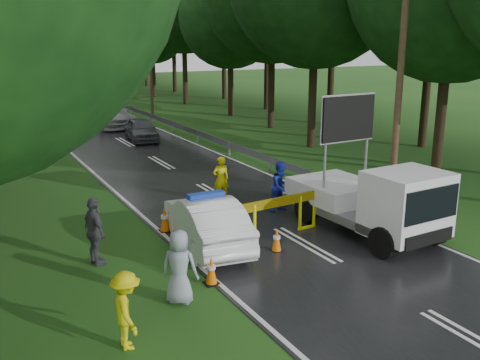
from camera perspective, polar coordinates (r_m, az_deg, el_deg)
ground at (r=15.72m, az=7.02°, el=-6.88°), size 160.00×160.00×0.00m
road at (r=43.10m, az=-16.78°, el=6.52°), size 7.00×140.00×0.02m
guardrail at (r=43.60m, az=-11.95°, el=7.63°), size 0.12×60.06×0.70m
utility_pole_near at (r=19.53m, az=16.83°, el=12.10°), size 1.40×0.24×10.00m
utility_pole_mid at (r=42.16m, az=-9.61°, el=13.67°), size 1.40×0.24×10.00m
utility_pole_far at (r=67.27m, az=-17.08°, el=13.61°), size 1.40×0.24×10.00m
police_sedan at (r=15.35m, az=-3.62°, el=-4.47°), size 2.05×4.50×1.57m
work_truck at (r=16.48m, az=14.10°, el=-2.10°), size 2.50×5.24×4.11m
barrier at (r=16.01m, az=4.10°, el=-2.89°), size 2.95×0.30×1.22m
officer at (r=19.42m, az=-2.06°, el=0.09°), size 0.64×0.44×1.69m
civilian at (r=18.36m, az=4.41°, el=-0.72°), size 0.97×0.82×1.75m
bystander_left at (r=10.69m, az=-12.01°, el=-13.44°), size 0.64×1.04×1.56m
bystander_mid at (r=14.49m, az=-15.21°, el=-5.32°), size 0.64×1.14×1.84m
bystander_right at (r=12.15m, az=-6.46°, el=-9.21°), size 0.99×0.96×1.71m
queue_car_first at (r=31.87m, az=-10.50°, el=5.32°), size 1.98×3.98×1.30m
queue_car_second at (r=37.48m, az=-13.76°, el=6.81°), size 2.60×5.78×1.65m
queue_car_third at (r=43.37m, az=-15.31°, el=7.52°), size 2.59×4.84×1.29m
queue_car_fourth at (r=53.91m, az=-18.25°, el=8.72°), size 1.58×4.38×1.44m
cone_near_left at (r=13.14m, az=-3.08°, el=-9.61°), size 0.35×0.35×0.73m
cone_center at (r=15.07m, az=3.94°, el=-6.40°), size 0.33×0.33×0.69m
cone_far at (r=19.07m, az=4.44°, el=-1.68°), size 0.37×0.37×0.78m
cone_left_mid at (r=16.68m, az=-8.03°, el=-4.20°), size 0.38×0.38×0.80m
cone_right at (r=19.83m, az=6.44°, el=-1.02°), size 0.39×0.39×0.82m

